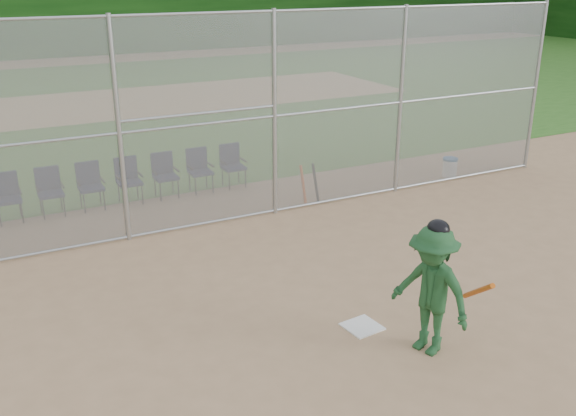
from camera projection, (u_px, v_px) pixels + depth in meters
name	position (u px, v px, depth m)	size (l,w,h in m)	color
ground	(375.00, 344.00, 8.50)	(100.00, 100.00, 0.00)	tan
grass_strip	(94.00, 105.00, 23.47)	(100.00, 100.00, 0.00)	#2E631D
dirt_patch_far	(94.00, 105.00, 23.47)	(24.00, 24.00, 0.00)	tan
backstop_fence	(226.00, 118.00, 11.94)	(16.09, 0.09, 4.00)	gray
home_plate	(362.00, 326.00, 8.90)	(0.47, 0.47, 0.02)	white
batter_at_plate	(431.00, 290.00, 8.07)	(1.02, 1.38, 1.82)	#1E4B26
water_cooler	(450.00, 167.00, 15.33)	(0.36, 0.36, 0.45)	white
spare_bats	(309.00, 184.00, 13.51)	(0.36, 0.33, 0.83)	#D84C14
chair_2	(8.00, 199.00, 12.45)	(0.54, 0.52, 0.96)	#0D1633
chair_3	(51.00, 193.00, 12.80)	(0.54, 0.52, 0.96)	#0D1633
chair_4	(91.00, 187.00, 13.14)	(0.54, 0.52, 0.96)	#0D1633
chair_5	(129.00, 181.00, 13.48)	(0.54, 0.52, 0.96)	#0D1633
chair_6	(166.00, 176.00, 13.82)	(0.54, 0.52, 0.96)	#0D1633
chair_7	(201.00, 171.00, 14.16)	(0.54, 0.52, 0.96)	#0D1633
chair_8	(234.00, 166.00, 14.50)	(0.54, 0.52, 0.96)	#0D1633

